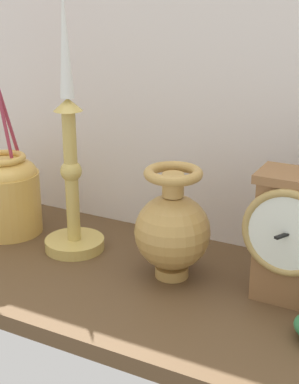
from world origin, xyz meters
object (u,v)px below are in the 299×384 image
Objects in this scene: brass_vase_bulbous at (172,228)px; brass_vase_jar at (6,188)px; mantel_clock at (292,236)px; candlestick_tall_left at (71,176)px.

brass_vase_jar is (-33.00, 1.50, 0.29)cm from brass_vase_bulbous.
brass_vase_bulbous is 33.04cm from brass_vase_jar.
brass_vase_jar reaches higher than brass_vase_bulbous.
mantel_clock reaches higher than brass_vase_bulbous.
candlestick_tall_left reaches higher than brass_vase_jar.
candlestick_tall_left is 1.06× the size of brass_vase_jar.
candlestick_tall_left is at bearing 177.04° from brass_vase_bulbous.
candlestick_tall_left is at bearing -2.14° from brass_vase_jar.
candlestick_tall_left is 19.20cm from brass_vase_bulbous.
brass_vase_jar reaches higher than mantel_clock.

